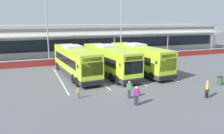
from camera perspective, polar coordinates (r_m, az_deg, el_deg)
ground_plane at (r=23.29m, az=4.12°, el=-5.18°), size 200.00×200.00×0.00m
terminal_building at (r=48.11m, az=-9.75°, el=7.28°), size 70.00×13.00×6.00m
red_barrier_wall at (r=36.43m, az=-5.65°, el=2.00°), size 60.00×0.40×1.10m
coach_bus_leftmost at (r=27.83m, az=-9.60°, el=1.33°), size 3.81×12.33×3.78m
coach_bus_left_centre at (r=28.15m, az=-0.78°, el=1.62°), size 3.81×12.33×3.78m
coach_bus_centre at (r=29.83m, az=7.01°, el=2.12°), size 3.81×12.33×3.78m
bay_stripe_far_west at (r=27.17m, az=-13.60°, el=-2.97°), size 0.14×13.00×0.01m
bay_stripe_west at (r=27.99m, az=-5.05°, el=-2.23°), size 0.14×13.00×0.01m
bay_stripe_mid_west at (r=29.39m, az=2.83°, el=-1.50°), size 0.14×13.00×0.01m
bay_stripe_centre at (r=31.30m, az=9.87°, el=-0.82°), size 0.14×13.00×0.01m
pedestrian_with_handbag at (r=21.52m, az=23.63°, el=-5.27°), size 0.58×0.56×1.62m
pedestrian_in_dark_coat at (r=18.22m, az=6.44°, el=-7.31°), size 0.54×0.37×1.62m
pedestrian_child at (r=19.94m, az=-8.76°, el=-6.66°), size 0.33×0.18×1.00m
pedestrian_near_bin at (r=19.67m, az=4.57°, el=-5.79°), size 0.51×0.41×1.62m
lamp_post_west at (r=37.61m, az=-16.64°, el=10.66°), size 3.24×0.28×11.00m
lamp_post_centre at (r=39.86m, az=2.40°, el=11.20°), size 3.24×0.28×11.00m
litter_bin at (r=26.55m, az=26.44°, el=-3.23°), size 0.54×0.54×0.93m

